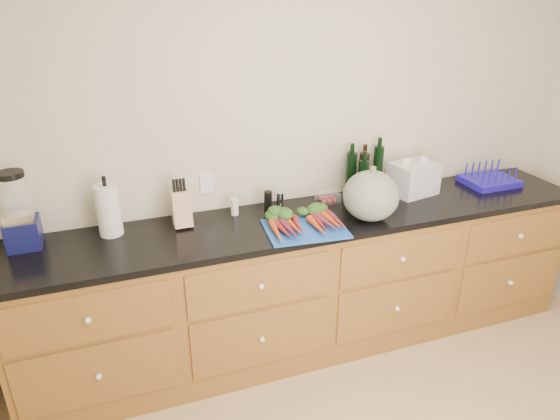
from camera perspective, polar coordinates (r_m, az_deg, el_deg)
name	(u,v)px	position (r m, az deg, el deg)	size (l,w,h in m)	color
wall_back	(296,145)	(3.22, 1.85, 7.47)	(4.10, 0.05, 2.60)	beige
cabinets	(313,284)	(3.30, 3.75, -8.40)	(3.60, 0.64, 0.90)	brown
countertop	(314,219)	(3.08, 3.96, -0.99)	(3.64, 0.62, 0.04)	black
cutting_board	(305,229)	(2.89, 2.89, -2.16)	(0.46, 0.35, 0.01)	#1A4DAB
carrots	(302,220)	(2.92, 2.53, -1.18)	(0.44, 0.33, 0.06)	#CA4617
squash	(371,196)	(3.01, 10.36, 1.61)	(0.34, 0.34, 0.30)	#5E6C5A
blender_appliance	(19,215)	(2.96, -27.66, -0.52)	(0.17, 0.17, 0.43)	#0F1246
paper_towel	(109,210)	(2.94, -19.01, -0.04)	(0.13, 0.13, 0.29)	silver
knife_block	(182,209)	(2.96, -11.19, 0.14)	(0.11, 0.11, 0.21)	tan
grinder_salt	(235,207)	(3.07, -5.21, 0.37)	(0.05, 0.05, 0.11)	silver
grinder_pepper	(268,201)	(3.12, -1.38, 1.07)	(0.05, 0.05, 0.12)	black
canister_chrome	(280,200)	(3.15, -0.01, 1.11)	(0.05, 0.05, 0.11)	silver
tomato_box	(328,197)	(3.26, 5.48, 1.47)	(0.14, 0.11, 0.07)	white
bottles	(364,174)	(3.37, 9.58, 4.09)	(0.27, 0.14, 0.32)	black
grocery_bag	(413,178)	(3.48, 14.97, 3.53)	(0.29, 0.23, 0.21)	silver
dish_rack	(489,179)	(3.85, 22.82, 3.28)	(0.35, 0.28, 0.14)	#1C12A5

